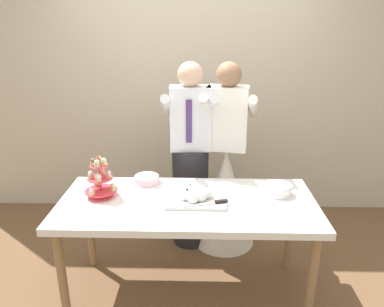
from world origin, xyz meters
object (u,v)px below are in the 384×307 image
Objects in this scene: plate_stack at (278,189)px; person_groom at (190,167)px; dessert_table at (187,210)px; cupcake_stand at (100,180)px; round_cake at (147,180)px; person_bride at (225,184)px; main_cake_tray at (196,196)px.

person_groom is (-0.66, 0.58, -0.07)m from plate_stack.
cupcake_stand reaches higher than dessert_table.
person_groom is (-0.00, 0.71, 0.05)m from dessert_table.
person_groom is (0.62, 0.65, -0.15)m from cupcake_stand.
cupcake_stand is at bearing -143.29° from round_cake.
person_bride reaches higher than round_cake.
round_cake is 0.54m from person_groom.
person_bride is at bearing 70.18° from main_cake_tray.
cupcake_stand is 1.55× the size of plate_stack.
main_cake_tray reaches higher than round_cake.
round_cake is (0.30, 0.22, -0.10)m from cupcake_stand.
person_bride is at bearing 120.26° from plate_stack.
person_bride reaches higher than dessert_table.
main_cake_tray is 0.78m from person_bride.
dessert_table is at bearing -89.76° from person_groom.
cupcake_stand is at bearing 175.62° from main_cake_tray.
person_groom reaches higher than dessert_table.
plate_stack is at bearing 11.27° from main_cake_tray.
person_groom reaches higher than round_cake.
main_cake_tray is (0.06, 0.01, 0.11)m from dessert_table.
dessert_table is 0.68m from plate_stack.
dessert_table is at bearing -5.49° from cupcake_stand.
cupcake_stand reaches higher than main_cake_tray.
person_bride is (0.31, 0.71, -0.12)m from dessert_table.
round_cake reaches higher than dessert_table.
person_groom is at bearing 52.93° from round_cake.
dessert_table is 0.78m from person_bride.
dessert_table is 4.17× the size of main_cake_tray.
person_groom is at bearing 95.12° from main_cake_tray.
main_cake_tray is at bearing -35.37° from round_cake.
person_groom is at bearing 138.57° from plate_stack.
round_cake is at bearing -145.97° from person_bride.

